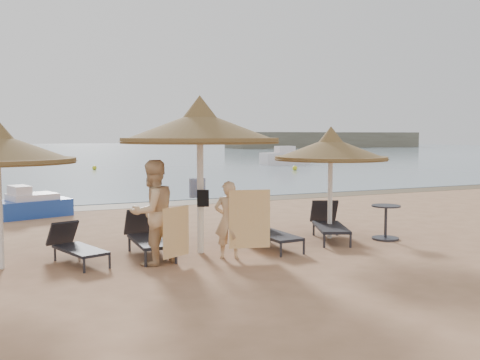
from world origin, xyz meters
The scene contains 19 objects.
ground centered at (0.00, 0.00, 0.00)m, with size 160.00×160.00×0.00m, color #AD7C59.
sea centered at (0.00, 80.00, 0.01)m, with size 200.00×140.00×0.03m, color gray.
wet_sand_strip centered at (0.00, 9.40, 0.00)m, with size 200.00×1.60×0.01m, color brown.
palapa_center centered at (0.01, 1.23, 2.63)m, with size 3.33×3.33×3.30m.
palapa_right centered at (3.40, 1.46, 2.14)m, with size 2.71×2.71×2.69m.
lounger_far_left centered at (-2.51, 1.47, 0.34)m, with size 1.05×1.77×0.75m.
lounger_near_left centered at (-1.04, 1.57, 0.40)m, with size 0.69×1.99×0.89m.
lounger_near_right centered at (1.58, 1.19, 0.37)m, with size 0.72×1.90×0.83m.
lounger_far_right centered at (3.34, 1.43, 0.39)m, with size 1.34×2.03×0.87m.
side_table centered at (4.53, 0.80, 0.39)m, with size 0.68×0.68×0.82m.
person_left centered at (-1.16, 0.67, 1.17)m, with size 1.07×0.70×2.33m, color #DDB280.
person_right centered at (0.35, 0.53, 0.91)m, with size 0.84×0.54×1.82m, color #DDB280.
towel_left centered at (-0.81, 0.32, 0.66)m, with size 0.61×0.33×0.95m.
towel_right centered at (0.70, 0.28, 0.81)m, with size 0.82×0.21×1.17m.
bag_patterned centered at (0.01, 1.41, 1.36)m, with size 0.33×0.12×0.41m.
bag_dark centered at (0.01, 1.07, 1.18)m, with size 0.26×0.16×0.35m.
pedal_boat centered at (-2.95, 8.09, 0.36)m, with size 2.34×1.77×0.97m.
buoy_mid centered at (2.29, 29.36, 0.16)m, with size 0.32×0.32×0.32m, color yellow.
buoy_right centered at (14.98, 23.11, 0.17)m, with size 0.34×0.34×0.34m, color yellow.
Camera 1 is at (-3.79, -9.24, 2.48)m, focal length 40.00 mm.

